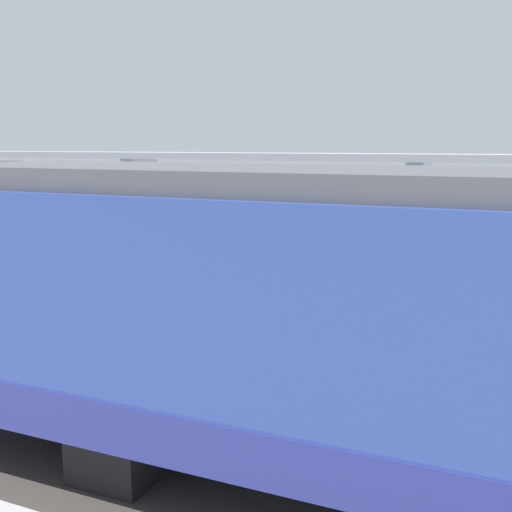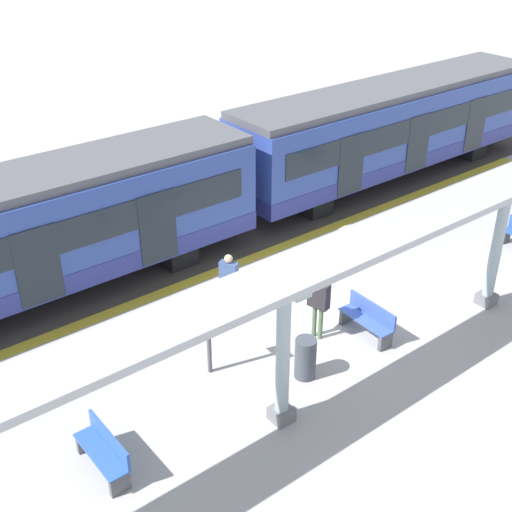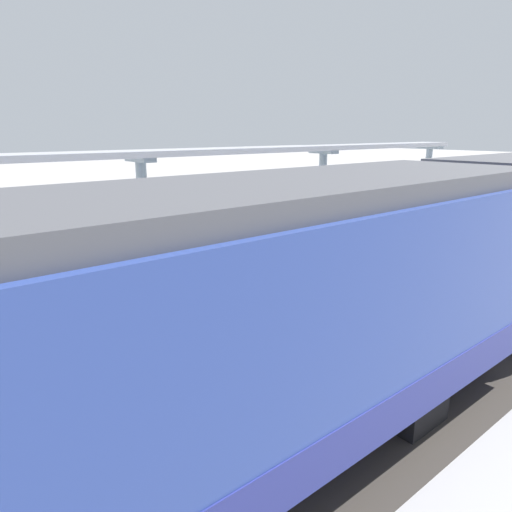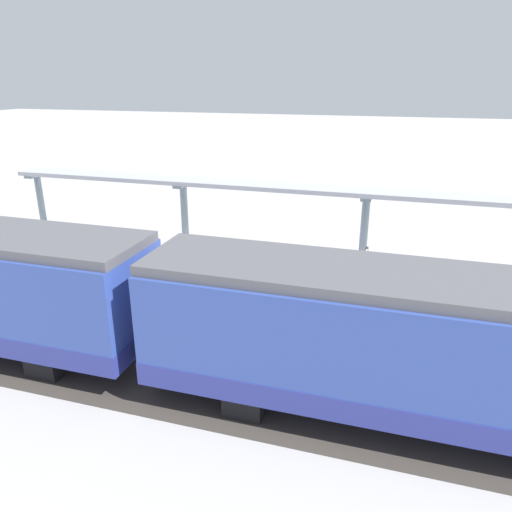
{
  "view_description": "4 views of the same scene",
  "coord_description": "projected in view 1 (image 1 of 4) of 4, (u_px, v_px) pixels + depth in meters",
  "views": [
    {
      "loc": [
        -10.86,
        -5.65,
        3.72
      ],
      "look_at": [
        -0.34,
        -0.96,
        1.67
      ],
      "focal_mm": 44.34,
      "sensor_mm": 36.0,
      "label": 1
    },
    {
      "loc": [
        10.54,
        -10.15,
        9.74
      ],
      "look_at": [
        -1.42,
        -0.77,
        1.14
      ],
      "focal_mm": 47.0,
      "sensor_mm": 36.0,
      "label": 2
    },
    {
      "loc": [
        -8.57,
        9.2,
        4.01
      ],
      "look_at": [
        -0.28,
        2.25,
        1.08
      ],
      "focal_mm": 32.61,
      "sensor_mm": 36.0,
      "label": 3
    },
    {
      "loc": [
        -14.18,
        -4.44,
        7.17
      ],
      "look_at": [
        0.05,
        -0.12,
        1.68
      ],
      "focal_mm": 33.93,
      "sensor_mm": 36.0,
      "label": 4
    }
  ],
  "objects": [
    {
      "name": "ground_plane",
      "position": [
        219.0,
        332.0,
        12.68
      ],
      "size": [
        176.0,
        176.0,
        0.0
      ],
      "primitive_type": "plane",
      "color": "#A7A4A2"
    },
    {
      "name": "tactile_edge_strip",
      "position": [
        133.0,
        382.0,
        10.01
      ],
      "size": [
        0.38,
        26.4,
        0.01
      ],
      "primitive_type": "cube",
      "color": "gold",
      "rests_on": "ground"
    },
    {
      "name": "trackbed",
      "position": [
        55.0,
        427.0,
        8.4
      ],
      "size": [
        3.2,
        38.4,
        0.01
      ],
      "primitive_type": "cube",
      "color": "#38332D",
      "rests_on": "ground"
    },
    {
      "name": "canopy_pillar_second",
      "position": [
        416.0,
        240.0,
        13.48
      ],
      "size": [
        1.1,
        0.44,
        3.35
      ],
      "color": "slate",
      "rests_on": "ground"
    },
    {
      "name": "canopy_pillar_third",
      "position": [
        141.0,
        223.0,
        16.28
      ],
      "size": [
        1.1,
        0.44,
        3.35
      ],
      "color": "slate",
      "rests_on": "ground"
    },
    {
      "name": "canopy_beam",
      "position": [
        270.0,
        156.0,
        14.54
      ],
      "size": [
        1.2,
        21.61,
        0.16
      ],
      "primitive_type": "cube",
      "color": "#A8AAB2",
      "rests_on": "canopy_pillar_nearest"
    },
    {
      "name": "bench_near_end",
      "position": [
        12.0,
        267.0,
        16.98
      ],
      "size": [
        1.52,
        0.53,
        0.86
      ],
      "color": "#2B4FA3",
      "rests_on": "ground"
    },
    {
      "name": "bench_far_end",
      "position": [
        245.0,
        291.0,
        14.24
      ],
      "size": [
        1.51,
        0.48,
        0.86
      ],
      "color": "#3652AB",
      "rests_on": "ground"
    },
    {
      "name": "trash_bin",
      "position": [
        345.0,
        296.0,
        13.55
      ],
      "size": [
        0.48,
        0.48,
        0.99
      ],
      "primitive_type": "cylinder",
      "color": "#3D434D",
      "rests_on": "ground"
    },
    {
      "name": "platform_info_sign",
      "position": [
        409.0,
        277.0,
        11.48
      ],
      "size": [
        0.56,
        0.1,
        2.2
      ],
      "color": "#4C4C51",
      "rests_on": "ground"
    },
    {
      "name": "passenger_waiting_near_edge",
      "position": [
        279.0,
        307.0,
        10.68
      ],
      "size": [
        0.51,
        0.4,
        1.6
      ],
      "color": "brown",
      "rests_on": "ground"
    },
    {
      "name": "passenger_by_the_benches",
      "position": [
        277.0,
        271.0,
        13.1
      ],
      "size": [
        0.55,
        0.35,
        1.77
      ],
      "color": "#4D6343",
      "rests_on": "ground"
    }
  ]
}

